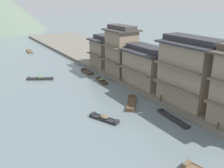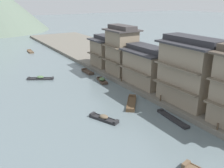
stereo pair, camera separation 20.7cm
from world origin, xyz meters
name	(u,v)px [view 1 (the left image)]	position (x,y,z in m)	size (l,w,h in m)	color
riverbank_right	(142,68)	(15.32, 30.00, 0.32)	(18.00, 110.00, 0.64)	#6B665B
boat_moored_nearest	(173,119)	(5.08, 10.88, 0.12)	(1.27, 5.24, 0.36)	#232326
boat_moored_second	(131,103)	(3.37, 17.05, 0.18)	(4.01, 4.55, 0.54)	brown
boat_moored_third	(29,52)	(0.08, 58.98, 0.15)	(1.31, 3.87, 0.44)	brown
boat_moored_far	(40,78)	(-4.20, 34.52, 0.23)	(4.46, 3.14, 0.69)	#232326
boat_midriver_drifting	(102,80)	(4.67, 27.66, 0.28)	(1.67, 3.58, 0.74)	#423328
boat_midriver_upstream	(87,72)	(4.87, 33.85, 0.17)	(1.22, 3.69, 0.50)	#423328
boat_upstream_distant	(104,118)	(-2.09, 15.09, 0.25)	(2.39, 3.91, 0.70)	#232326
house_waterfront_second	(190,71)	(9.50, 12.79, 4.94)	(5.85, 8.17, 8.74)	gray
house_waterfront_tall	(148,66)	(9.64, 21.43, 3.64)	(6.13, 8.23, 6.14)	gray
house_waterfront_narrow	(121,50)	(9.17, 28.39, 4.96)	(5.18, 5.86, 8.74)	#7F705B
house_waterfront_far	(107,51)	(9.98, 34.74, 3.65)	(6.80, 5.77, 6.14)	#7F705B
mooring_post_dock_near	(218,126)	(6.67, 5.90, 1.01)	(0.20, 0.20, 0.73)	#473828
mooring_post_dock_mid	(161,98)	(6.67, 14.88, 1.02)	(0.20, 0.20, 0.76)	#473828
mooring_post_dock_far	(121,79)	(6.67, 24.56, 1.03)	(0.20, 0.20, 0.79)	#473828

